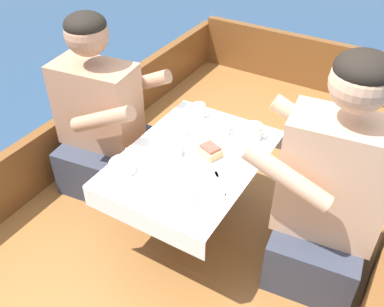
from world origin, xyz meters
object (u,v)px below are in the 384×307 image
object	(u,v)px
person_starboard	(329,197)
sandwich	(210,151)
person_port	(101,122)
coffee_cup_center	(199,110)
coffee_cup_starboard	(222,127)
coffee_cup_port	(255,131)

from	to	relation	value
person_starboard	sandwich	size ratio (longest dim) A/B	9.16
person_port	coffee_cup_center	bearing A→B (deg)	19.70
person_starboard	coffee_cup_starboard	bearing A→B (deg)	-22.79
person_starboard	coffee_cup_port	size ratio (longest dim) A/B	10.08
sandwich	coffee_cup_port	xyz separation A→B (m)	(0.10, 0.23, 0.00)
person_starboard	sandwich	distance (m)	0.52
person_starboard	coffee_cup_port	xyz separation A→B (m)	(-0.41, 0.20, 0.05)
person_starboard	coffee_cup_center	distance (m)	0.76
coffee_cup_starboard	sandwich	bearing A→B (deg)	-77.84
person_port	coffee_cup_center	xyz separation A→B (m)	(0.44, 0.23, 0.09)
sandwich	person_port	bearing A→B (deg)	177.34
sandwich	coffee_cup_center	bearing A→B (deg)	128.55
person_port	coffee_cup_starboard	bearing A→B (deg)	7.62
sandwich	coffee_cup_starboard	xyz separation A→B (m)	(-0.04, 0.19, -0.00)
person_starboard	coffee_cup_center	size ratio (longest dim) A/B	11.16
coffee_cup_center	person_port	bearing A→B (deg)	-152.94
coffee_cup_starboard	coffee_cup_center	size ratio (longest dim) A/B	1.13
coffee_cup_port	person_port	bearing A→B (deg)	-165.01
coffee_cup_port	coffee_cup_starboard	bearing A→B (deg)	-164.99
person_starboard	coffee_cup_center	world-z (taller)	person_starboard
person_starboard	coffee_cup_port	distance (m)	0.46
person_port	coffee_cup_starboard	size ratio (longest dim) A/B	8.98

